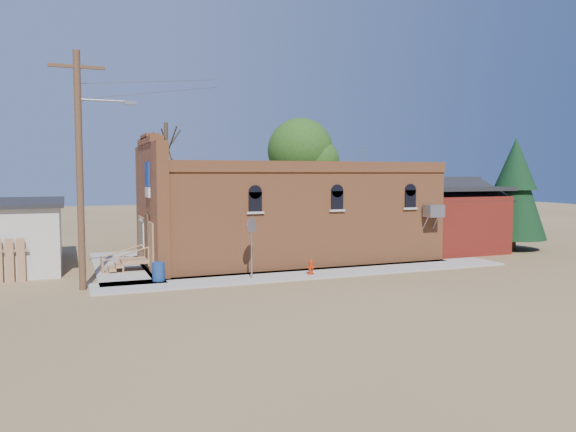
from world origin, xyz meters
name	(u,v)px	position (x,y,z in m)	size (l,w,h in m)	color
ground	(293,280)	(0.00, 0.00, 0.00)	(120.00, 120.00, 0.00)	brown
sidewalk_south	(317,273)	(1.50, 0.90, 0.04)	(19.00, 2.20, 0.08)	#9E9991
sidewalk_west	(123,266)	(-6.30, 6.00, 0.04)	(2.60, 10.00, 0.08)	#9E9991
brick_bar	(283,214)	(1.64, 5.49, 2.34)	(16.40, 7.97, 6.30)	#B26336
red_shed	(441,211)	(11.50, 5.50, 2.27)	(5.40, 6.40, 4.30)	#5E1810
utility_pole	(81,165)	(-8.14, 1.20, 4.77)	(3.12, 0.26, 9.00)	#452E1B
tree_bare_near	(166,148)	(-3.00, 13.00, 5.96)	(2.80, 2.80, 7.65)	#493829
tree_leafy	(300,151)	(6.00, 13.50, 5.93)	(4.40, 4.40, 8.15)	#493829
evergreen_tree	(515,186)	(15.50, 4.00, 3.71)	(3.60, 3.60, 6.50)	#493829
fire_hydrant	(311,267)	(1.07, 0.60, 0.40)	(0.37, 0.34, 0.65)	#A72509
stop_sign	(251,231)	(-1.59, 0.68, 2.05)	(0.57, 0.50, 2.57)	gray
trash_barrel	(158,272)	(-5.30, 1.50, 0.46)	(0.50, 0.50, 0.76)	navy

